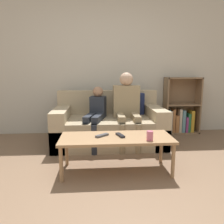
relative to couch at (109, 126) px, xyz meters
name	(u,v)px	position (x,y,z in m)	size (l,w,h in m)	color
ground_plane	(109,201)	(-0.11, -1.65, -0.28)	(22.00, 22.00, 0.00)	#84664C
wall_back	(101,63)	(-0.11, 0.68, 1.02)	(12.00, 0.06, 2.60)	beige
couch	(109,126)	(0.00, 0.00, 0.00)	(1.70, 0.98, 0.83)	tan
bookshelf	(180,112)	(1.38, 0.52, 0.12)	(0.65, 0.28, 1.05)	#8E7051
coffee_table	(116,140)	(0.02, -1.06, 0.10)	(1.27, 0.52, 0.41)	#A87F56
person_adult	(127,103)	(0.27, -0.09, 0.38)	(0.41, 0.67, 1.13)	#9E8966
person_child	(96,113)	(-0.22, -0.15, 0.24)	(0.38, 0.70, 0.92)	#282D38
cup_near	(150,136)	(0.36, -1.22, 0.19)	(0.07, 0.07, 0.10)	pink
tv_remote_0	(102,135)	(-0.15, -1.03, 0.15)	(0.16, 0.15, 0.02)	#47474C
tv_remote_1	(120,135)	(0.06, -1.04, 0.15)	(0.10, 0.18, 0.02)	black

